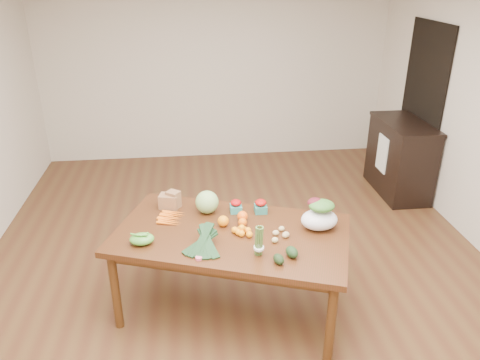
{
  "coord_description": "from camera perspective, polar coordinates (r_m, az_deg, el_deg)",
  "views": [
    {
      "loc": [
        -0.42,
        -3.79,
        2.68
      ],
      "look_at": [
        0.01,
        0.0,
        0.93
      ],
      "focal_mm": 35.0,
      "sensor_mm": 36.0,
      "label": 1
    }
  ],
  "objects": [
    {
      "name": "floor",
      "position": [
        4.66,
        -0.19,
        -10.44
      ],
      "size": [
        6.0,
        6.0,
        0.0
      ],
      "primitive_type": "plane",
      "color": "#55381D",
      "rests_on": "ground"
    },
    {
      "name": "room_walls",
      "position": [
        4.04,
        -0.21,
        5.43
      ],
      "size": [
        5.02,
        6.02,
        2.7
      ],
      "color": "beige",
      "rests_on": "floor"
    },
    {
      "name": "dining_table",
      "position": [
        3.95,
        -1.04,
        -11.03
      ],
      "size": [
        2.07,
        1.57,
        0.75
      ],
      "primitive_type": "cube",
      "rotation": [
        0.0,
        0.0,
        -0.34
      ],
      "color": "#441E10",
      "rests_on": "floor"
    },
    {
      "name": "doorway_dark",
      "position": [
        6.33,
        21.19,
        8.09
      ],
      "size": [
        0.02,
        1.0,
        2.1
      ],
      "primitive_type": "cube",
      "color": "black",
      "rests_on": "floor"
    },
    {
      "name": "cabinet",
      "position": [
        6.25,
        18.94,
        2.58
      ],
      "size": [
        0.52,
        1.02,
        0.94
      ],
      "primitive_type": "cube",
      "color": "black",
      "rests_on": "floor"
    },
    {
      "name": "dish_towel",
      "position": [
        6.09,
        16.93,
        3.1
      ],
      "size": [
        0.02,
        0.28,
        0.45
      ],
      "primitive_type": "cube",
      "color": "white",
      "rests_on": "cabinet"
    },
    {
      "name": "paper_bag",
      "position": [
        4.12,
        -8.66,
        -2.42
      ],
      "size": [
        0.26,
        0.24,
        0.15
      ],
      "primitive_type": null,
      "rotation": [
        0.0,
        0.0,
        -0.34
      ],
      "color": "brown",
      "rests_on": "dining_table"
    },
    {
      "name": "cabbage",
      "position": [
        3.99,
        -4.05,
        -2.7
      ],
      "size": [
        0.2,
        0.2,
        0.2
      ],
      "primitive_type": "sphere",
      "color": "#9FC370",
      "rests_on": "dining_table"
    },
    {
      "name": "strawberry_basket_a",
      "position": [
        4.02,
        -0.5,
        -3.34
      ],
      "size": [
        0.13,
        0.13,
        0.09
      ],
      "primitive_type": null,
      "rotation": [
        0.0,
        0.0,
        -0.34
      ],
      "color": "#AE0B0D",
      "rests_on": "dining_table"
    },
    {
      "name": "strawberry_basket_b",
      "position": [
        4.01,
        2.53,
        -3.34
      ],
      "size": [
        0.13,
        0.13,
        0.09
      ],
      "primitive_type": null,
      "rotation": [
        0.0,
        0.0,
        -0.34
      ],
      "color": "#B1150B",
      "rests_on": "dining_table"
    },
    {
      "name": "orange_a",
      "position": [
        3.81,
        -2.06,
        -5.03
      ],
      "size": [
        0.09,
        0.09,
        0.09
      ],
      "primitive_type": "sphere",
      "color": "#FFA70F",
      "rests_on": "dining_table"
    },
    {
      "name": "orange_b",
      "position": [
        3.88,
        0.3,
        -4.43
      ],
      "size": [
        0.09,
        0.09,
        0.09
      ],
      "primitive_type": "sphere",
      "color": "orange",
      "rests_on": "dining_table"
    },
    {
      "name": "orange_c",
      "position": [
        3.81,
        0.31,
        -5.18
      ],
      "size": [
        0.07,
        0.07,
        0.07
      ],
      "primitive_type": "sphere",
      "color": "#E45E0D",
      "rests_on": "dining_table"
    },
    {
      "name": "mandarin_cluster",
      "position": [
        3.7,
        0.22,
        -6.03
      ],
      "size": [
        0.23,
        0.23,
        0.08
      ],
      "primitive_type": null,
      "rotation": [
        0.0,
        0.0,
        -0.34
      ],
      "color": "orange",
      "rests_on": "dining_table"
    },
    {
      "name": "carrots",
      "position": [
        3.96,
        -8.31,
        -4.57
      ],
      "size": [
        0.29,
        0.3,
        0.03
      ],
      "primitive_type": null,
      "rotation": [
        0.0,
        0.0,
        -0.34
      ],
      "color": "orange",
      "rests_on": "dining_table"
    },
    {
      "name": "snap_pea_bag",
      "position": [
        3.65,
        -11.88,
        -7.05
      ],
      "size": [
        0.19,
        0.14,
        0.08
      ],
      "primitive_type": "ellipsoid",
      "color": "#549633",
      "rests_on": "dining_table"
    },
    {
      "name": "kale_bunch",
      "position": [
        3.47,
        -4.59,
        -7.63
      ],
      "size": [
        0.44,
        0.48,
        0.16
      ],
      "primitive_type": null,
      "rotation": [
        0.0,
        0.0,
        -0.34
      ],
      "color": "black",
      "rests_on": "dining_table"
    },
    {
      "name": "asparagus_bundle",
      "position": [
        3.4,
        2.32,
        -7.41
      ],
      "size": [
        0.11,
        0.14,
        0.26
      ],
      "primitive_type": null,
      "rotation": [
        0.15,
        0.0,
        -0.34
      ],
      "color": "#5C823B",
      "rests_on": "dining_table"
    },
    {
      "name": "potato_a",
      "position": [
        3.7,
        4.38,
        -6.44
      ],
      "size": [
        0.05,
        0.05,
        0.04
      ],
      "primitive_type": "ellipsoid",
      "color": "#D3BD7A",
      "rests_on": "dining_table"
    },
    {
      "name": "potato_b",
      "position": [
        3.61,
        4.28,
        -7.3
      ],
      "size": [
        0.05,
        0.05,
        0.04
      ],
      "primitive_type": "ellipsoid",
      "color": "#D0C078",
      "rests_on": "dining_table"
    },
    {
      "name": "potato_c",
      "position": [
        3.68,
        5.54,
        -6.75
      ],
      "size": [
        0.05,
        0.04,
        0.04
      ],
      "primitive_type": "ellipsoid",
      "color": "tan",
      "rests_on": "dining_table"
    },
    {
      "name": "potato_d",
      "position": [
        3.76,
        5.09,
        -5.93
      ],
      "size": [
        0.05,
        0.04,
        0.04
      ],
      "primitive_type": "ellipsoid",
      "color": "tan",
      "rests_on": "dining_table"
    },
    {
      "name": "potato_e",
      "position": [
        3.68,
        5.62,
        -6.64
      ],
      "size": [
        0.06,
        0.05,
        0.05
      ],
      "primitive_type": "ellipsoid",
      "color": "tan",
      "rests_on": "dining_table"
    },
    {
      "name": "avocado_a",
      "position": [
        3.38,
        4.73,
        -9.58
      ],
      "size": [
        0.1,
        0.12,
        0.07
      ],
      "primitive_type": "ellipsoid",
      "rotation": [
        0.0,
        0.0,
        0.3
      ],
      "color": "black",
      "rests_on": "dining_table"
    },
    {
      "name": "avocado_b",
      "position": [
        3.45,
        6.34,
        -8.73
      ],
      "size": [
        0.11,
        0.14,
        0.08
      ],
      "primitive_type": "ellipsoid",
      "rotation": [
        0.0,
        0.0,
        0.3
      ],
      "color": "black",
      "rests_on": "dining_table"
    },
    {
      "name": "salad_bag",
      "position": [
        3.79,
        9.67,
        -4.36
      ],
      "size": [
        0.35,
        0.31,
        0.23
      ],
      "primitive_type": null,
      "rotation": [
        0.0,
        0.0,
        -0.34
      ],
      "color": "white",
      "rests_on": "dining_table"
    }
  ]
}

